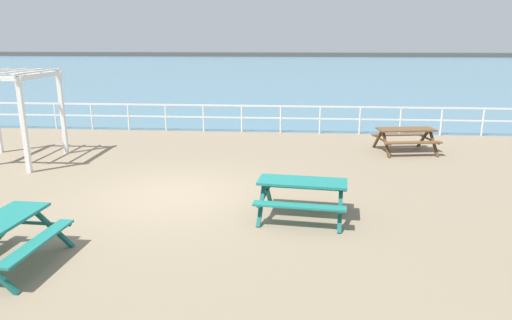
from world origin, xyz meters
TOP-DOWN VIEW (x-y plane):
  - ground_plane at (0.00, 0.00)m, footprint 30.00×24.00m
  - sea_band at (0.00, 52.75)m, footprint 142.00×90.00m
  - distant_shoreline at (0.00, 95.75)m, footprint 142.00×6.00m
  - seaward_railing at (-0.00, 7.75)m, footprint 23.07×0.07m
  - picnic_table_near_left at (3.01, -1.10)m, footprint 1.95×1.71m
  - picnic_table_near_right at (-1.82, -3.65)m, footprint 1.61×1.86m
  - picnic_table_far_left at (6.44, 4.85)m, footprint 2.02×1.79m
  - lattice_pergola at (-5.57, 2.64)m, footprint 2.48×2.60m

SIDE VIEW (x-z plane):
  - ground_plane at x=0.00m, z-range -0.20..0.00m
  - sea_band at x=0.00m, z-range 0.00..0.00m
  - distant_shoreline at x=0.00m, z-range -0.90..0.90m
  - picnic_table_near_left at x=3.01m, z-range 0.19..0.98m
  - picnic_table_near_right at x=-1.82m, z-range 0.19..0.98m
  - picnic_table_far_left at x=6.44m, z-range 0.19..0.98m
  - seaward_railing at x=0.00m, z-range 0.19..1.27m
  - lattice_pergola at x=-5.57m, z-range 0.65..3.35m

